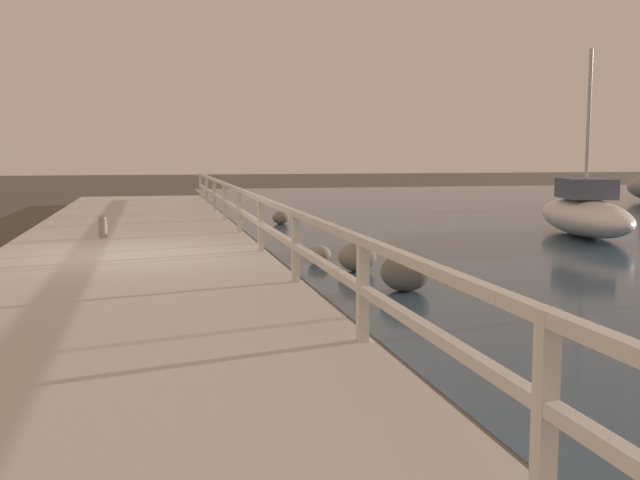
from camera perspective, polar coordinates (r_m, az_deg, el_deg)
The scene contains 9 objects.
ground_plane at distance 13.09m, azimuth -14.22°, elevation -2.44°, with size 120.00×120.00×0.00m, color #4C473D.
dock_walkway at distance 13.07m, azimuth -14.24°, elevation -1.77°, with size 4.66×36.00×0.31m.
railing at distance 13.11m, azimuth -4.54°, elevation 2.01°, with size 0.10×32.50×0.96m.
boulder_far_strip at distance 21.45m, azimuth -3.00°, elevation 1.71°, with size 0.49×0.44×0.37m.
boulder_downstream at distance 11.06m, azimuth 6.55°, elevation -2.44°, with size 0.75×0.67×0.56m.
boulder_near_dock at distance 13.84m, azimuth -0.04°, elevation -1.09°, with size 0.43×0.38×0.32m.
boulder_mid_strip at distance 12.84m, azimuth 2.86°, elevation -1.31°, with size 0.66×0.59×0.49m.
mooring_bollard at distance 15.82m, azimuth -16.22°, elevation 1.01°, with size 0.16×0.16×0.47m.
sailboat_white at distance 19.47m, azimuth 19.52°, elevation 1.90°, with size 2.72×5.27×4.50m.
Camera 1 is at (0.37, -12.93, 2.01)m, focal length 42.00 mm.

